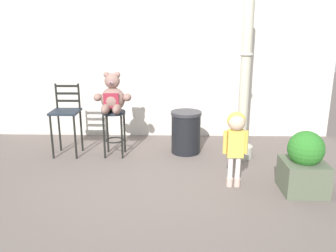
{
  "coord_description": "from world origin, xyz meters",
  "views": [
    {
      "loc": [
        0.27,
        -4.22,
        1.95
      ],
      "look_at": [
        0.16,
        0.52,
        0.61
      ],
      "focal_mm": 37.11,
      "sensor_mm": 36.0,
      "label": 1
    }
  ],
  "objects_px": {
    "bar_stool_with_teddy": "(114,124)",
    "lamppost": "(244,89)",
    "child_walking": "(236,133)",
    "planter_with_shrub": "(304,164)",
    "bar_chair_empty": "(66,115)",
    "teddy_bear": "(113,97)",
    "trash_bin": "(186,132)"
  },
  "relations": [
    {
      "from": "bar_stool_with_teddy",
      "to": "lamppost",
      "type": "bearing_deg",
      "value": -0.54
    },
    {
      "from": "child_walking",
      "to": "planter_with_shrub",
      "type": "relative_size",
      "value": 1.26
    },
    {
      "from": "bar_chair_empty",
      "to": "lamppost",
      "type": "bearing_deg",
      "value": -1.26
    },
    {
      "from": "teddy_bear",
      "to": "trash_bin",
      "type": "bearing_deg",
      "value": 9.7
    },
    {
      "from": "lamppost",
      "to": "bar_chair_empty",
      "type": "xyz_separation_m",
      "value": [
        -2.74,
        0.06,
        -0.43
      ]
    },
    {
      "from": "child_walking",
      "to": "lamppost",
      "type": "xyz_separation_m",
      "value": [
        0.28,
        1.07,
        0.37
      ]
    },
    {
      "from": "teddy_bear",
      "to": "trash_bin",
      "type": "xyz_separation_m",
      "value": [
        1.13,
        0.19,
        -0.6
      ]
    },
    {
      "from": "child_walking",
      "to": "planter_with_shrub",
      "type": "bearing_deg",
      "value": 53.78
    },
    {
      "from": "child_walking",
      "to": "lamppost",
      "type": "bearing_deg",
      "value": 138.27
    },
    {
      "from": "trash_bin",
      "to": "teddy_bear",
      "type": "bearing_deg",
      "value": -170.3
    },
    {
      "from": "bar_chair_empty",
      "to": "child_walking",
      "type": "bearing_deg",
      "value": -24.6
    },
    {
      "from": "bar_stool_with_teddy",
      "to": "trash_bin",
      "type": "xyz_separation_m",
      "value": [
        1.13,
        0.16,
        -0.17
      ]
    },
    {
      "from": "bar_stool_with_teddy",
      "to": "lamppost",
      "type": "xyz_separation_m",
      "value": [
        1.99,
        -0.02,
        0.57
      ]
    },
    {
      "from": "teddy_bear",
      "to": "child_walking",
      "type": "height_order",
      "value": "teddy_bear"
    },
    {
      "from": "trash_bin",
      "to": "lamppost",
      "type": "relative_size",
      "value": 0.25
    },
    {
      "from": "bar_stool_with_teddy",
      "to": "teddy_bear",
      "type": "relative_size",
      "value": 1.19
    },
    {
      "from": "trash_bin",
      "to": "bar_chair_empty",
      "type": "bearing_deg",
      "value": -176.3
    },
    {
      "from": "bar_stool_with_teddy",
      "to": "teddy_bear",
      "type": "height_order",
      "value": "teddy_bear"
    },
    {
      "from": "lamppost",
      "to": "teddy_bear",
      "type": "bearing_deg",
      "value": -179.69
    },
    {
      "from": "bar_stool_with_teddy",
      "to": "lamppost",
      "type": "height_order",
      "value": "lamppost"
    },
    {
      "from": "child_walking",
      "to": "planter_with_shrub",
      "type": "distance_m",
      "value": 0.91
    },
    {
      "from": "bar_stool_with_teddy",
      "to": "child_walking",
      "type": "xyz_separation_m",
      "value": [
        1.7,
        -1.09,
        0.2
      ]
    },
    {
      "from": "planter_with_shrub",
      "to": "bar_stool_with_teddy",
      "type": "bearing_deg",
      "value": 154.24
    },
    {
      "from": "planter_with_shrub",
      "to": "trash_bin",
      "type": "bearing_deg",
      "value": 135.38
    },
    {
      "from": "trash_bin",
      "to": "bar_stool_with_teddy",
      "type": "bearing_deg",
      "value": -171.76
    },
    {
      "from": "child_walking",
      "to": "bar_chair_empty",
      "type": "height_order",
      "value": "bar_chair_empty"
    },
    {
      "from": "bar_chair_empty",
      "to": "trash_bin",
      "type": "bearing_deg",
      "value": 3.7
    },
    {
      "from": "lamppost",
      "to": "child_walking",
      "type": "bearing_deg",
      "value": -104.8
    },
    {
      "from": "bar_stool_with_teddy",
      "to": "bar_chair_empty",
      "type": "bearing_deg",
      "value": 176.87
    },
    {
      "from": "child_walking",
      "to": "planter_with_shrub",
      "type": "height_order",
      "value": "child_walking"
    },
    {
      "from": "teddy_bear",
      "to": "lamppost",
      "type": "height_order",
      "value": "lamppost"
    },
    {
      "from": "trash_bin",
      "to": "planter_with_shrub",
      "type": "bearing_deg",
      "value": -44.62
    }
  ]
}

